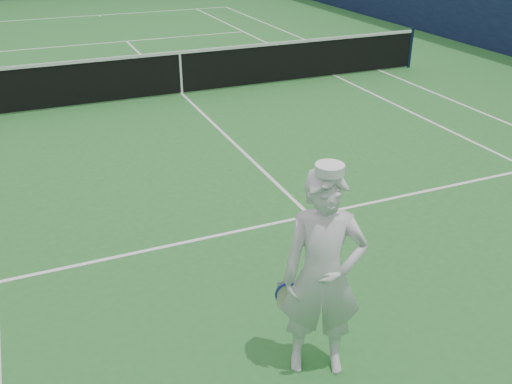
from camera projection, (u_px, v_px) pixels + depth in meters
ground at (182, 94)px, 13.31m from camera, size 80.00×80.00×0.00m
court_markings at (182, 94)px, 13.31m from camera, size 11.03×23.83×0.01m
windscreen_fence at (177, 5)px, 12.42m from camera, size 20.12×36.12×4.00m
tennis_net at (181, 71)px, 13.07m from camera, size 12.88×0.09×1.07m
tennis_player at (323, 276)px, 4.98m from camera, size 0.87×0.76×2.08m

